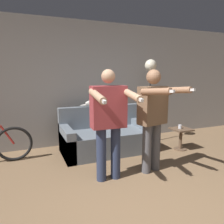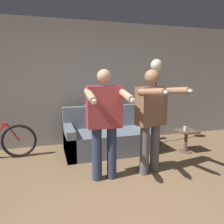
{
  "view_description": "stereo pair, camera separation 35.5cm",
  "coord_description": "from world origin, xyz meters",
  "px_view_note": "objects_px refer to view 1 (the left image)",
  "views": [
    {
      "loc": [
        -1.24,
        -1.7,
        1.52
      ],
      "look_at": [
        0.12,
        1.6,
        0.89
      ],
      "focal_mm": 35.0,
      "sensor_mm": 36.0,
      "label": 1
    },
    {
      "loc": [
        -0.91,
        -1.82,
        1.52
      ],
      "look_at": [
        0.12,
        1.6,
        0.89
      ],
      "focal_mm": 35.0,
      "sensor_mm": 36.0,
      "label": 2
    }
  ],
  "objects_px": {
    "person_left": "(109,118)",
    "floor_lamp": "(150,77)",
    "cat": "(94,103)",
    "side_table": "(181,135)",
    "cup": "(180,127)",
    "person_right": "(153,114)",
    "couch": "(106,138)"
  },
  "relations": [
    {
      "from": "couch",
      "to": "person_right",
      "type": "xyz_separation_m",
      "value": [
        0.34,
        -1.13,
        0.64
      ]
    },
    {
      "from": "person_left",
      "to": "couch",
      "type": "bearing_deg",
      "value": 73.87
    },
    {
      "from": "person_right",
      "to": "side_table",
      "type": "xyz_separation_m",
      "value": [
        1.09,
        0.64,
        -0.61
      ]
    },
    {
      "from": "cat",
      "to": "couch",
      "type": "bearing_deg",
      "value": -69.39
    },
    {
      "from": "couch",
      "to": "cup",
      "type": "height_order",
      "value": "couch"
    },
    {
      "from": "side_table",
      "to": "person_right",
      "type": "bearing_deg",
      "value": -149.66
    },
    {
      "from": "person_left",
      "to": "floor_lamp",
      "type": "distance_m",
      "value": 1.99
    },
    {
      "from": "person_left",
      "to": "side_table",
      "type": "xyz_separation_m",
      "value": [
        1.81,
        0.64,
        -0.61
      ]
    },
    {
      "from": "couch",
      "to": "cat",
      "type": "relative_size",
      "value": 3.72
    },
    {
      "from": "couch",
      "to": "person_left",
      "type": "distance_m",
      "value": 1.35
    },
    {
      "from": "side_table",
      "to": "cup",
      "type": "relative_size",
      "value": 5.52
    },
    {
      "from": "floor_lamp",
      "to": "person_right",
      "type": "bearing_deg",
      "value": -119.92
    },
    {
      "from": "couch",
      "to": "person_right",
      "type": "distance_m",
      "value": 1.35
    },
    {
      "from": "person_left",
      "to": "cat",
      "type": "bearing_deg",
      "value": 82.45
    },
    {
      "from": "cat",
      "to": "cup",
      "type": "xyz_separation_m",
      "value": [
        1.52,
        -0.82,
        -0.46
      ]
    },
    {
      "from": "floor_lamp",
      "to": "cat",
      "type": "bearing_deg",
      "value": 170.45
    },
    {
      "from": "person_right",
      "to": "cat",
      "type": "xyz_separation_m",
      "value": [
        -0.47,
        1.46,
        0.02
      ]
    },
    {
      "from": "person_right",
      "to": "floor_lamp",
      "type": "relative_size",
      "value": 0.87
    },
    {
      "from": "cat",
      "to": "floor_lamp",
      "type": "bearing_deg",
      "value": -9.55
    },
    {
      "from": "couch",
      "to": "cup",
      "type": "distance_m",
      "value": 1.5
    },
    {
      "from": "person_left",
      "to": "cat",
      "type": "relative_size",
      "value": 3.44
    },
    {
      "from": "couch",
      "to": "side_table",
      "type": "relative_size",
      "value": 3.93
    },
    {
      "from": "person_right",
      "to": "cup",
      "type": "distance_m",
      "value": 1.31
    },
    {
      "from": "couch",
      "to": "person_right",
      "type": "relative_size",
      "value": 1.08
    },
    {
      "from": "floor_lamp",
      "to": "side_table",
      "type": "bearing_deg",
      "value": -59.69
    },
    {
      "from": "person_left",
      "to": "cat",
      "type": "xyz_separation_m",
      "value": [
        0.26,
        1.46,
        0.02
      ]
    },
    {
      "from": "couch",
      "to": "side_table",
      "type": "bearing_deg",
      "value": -19.08
    },
    {
      "from": "cup",
      "to": "person_left",
      "type": "bearing_deg",
      "value": -160.2
    },
    {
      "from": "cat",
      "to": "floor_lamp",
      "type": "xyz_separation_m",
      "value": [
        1.19,
        -0.2,
        0.5
      ]
    },
    {
      "from": "side_table",
      "to": "cup",
      "type": "bearing_deg",
      "value": 170.25
    },
    {
      "from": "cup",
      "to": "person_right",
      "type": "bearing_deg",
      "value": -148.75
    },
    {
      "from": "person_left",
      "to": "person_right",
      "type": "bearing_deg",
      "value": 2.45
    }
  ]
}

